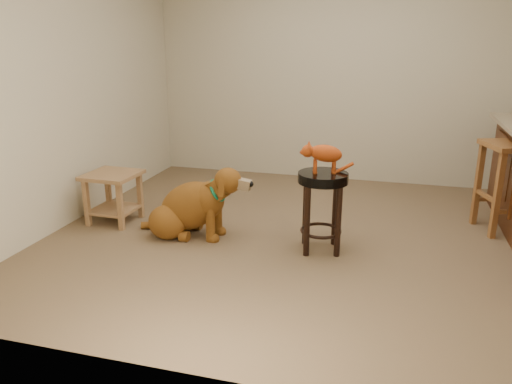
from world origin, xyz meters
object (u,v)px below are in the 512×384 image
(padded_stool, at_px, (322,196))
(tabby_kitten, at_px, (323,154))
(side_table, at_px, (113,190))
(golden_retriever, at_px, (191,208))
(wood_stool, at_px, (507,186))

(padded_stool, bearing_deg, tabby_kitten, -173.14)
(side_table, height_order, golden_retriever, golden_retriever)
(wood_stool, relative_size, side_table, 1.70)
(padded_stool, xyz_separation_m, golden_retriever, (-1.15, 0.01, -0.21))
(side_table, distance_m, golden_retriever, 0.84)
(padded_stool, distance_m, wood_stool, 1.75)
(wood_stool, relative_size, tabby_kitten, 1.94)
(padded_stool, relative_size, side_table, 1.38)
(padded_stool, bearing_deg, side_table, 176.16)
(padded_stool, height_order, golden_retriever, padded_stool)
(padded_stool, xyz_separation_m, side_table, (-1.98, 0.13, -0.15))
(wood_stool, height_order, side_table, wood_stool)
(wood_stool, xyz_separation_m, tabby_kitten, (-1.53, -0.87, 0.38))
(wood_stool, distance_m, side_table, 3.58)
(padded_stool, xyz_separation_m, tabby_kitten, (-0.01, -0.00, 0.34))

